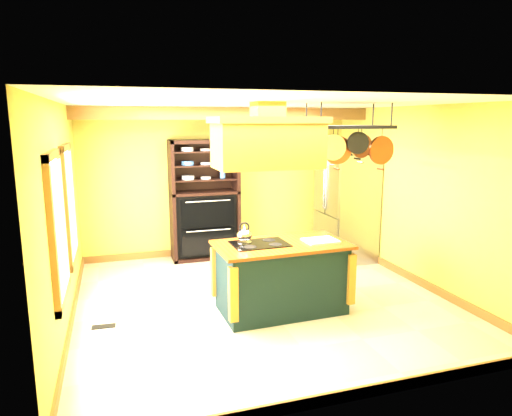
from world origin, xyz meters
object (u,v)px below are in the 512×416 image
kitchen_island (281,276)px  range_hood (267,141)px  pot_rack (349,137)px  refrigerator (346,208)px  hutch (204,212)px

kitchen_island → range_hood: bearing=178.2°
pot_rack → refrigerator: 2.51m
kitchen_island → range_hood: range_hood is taller
range_hood → hutch: range_hood is taller
pot_rack → hutch: (-1.40, 2.69, -1.43)m
hutch → refrigerator: bearing=-19.0°
pot_rack → kitchen_island: bearing=180.0°
kitchen_island → refrigerator: 2.72m
hutch → pot_rack: bearing=-62.6°
kitchen_island → range_hood: size_ratio=1.27×
kitchen_island → refrigerator: (1.94, 1.86, 0.46)m
refrigerator → kitchen_island: bearing=-136.2°
kitchen_island → pot_rack: pot_rack is taller
range_hood → pot_rack: same height
kitchen_island → refrigerator: bearing=41.8°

